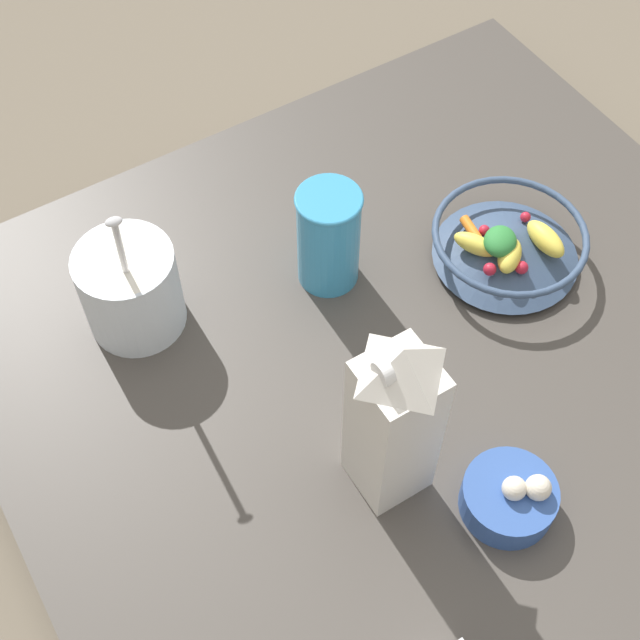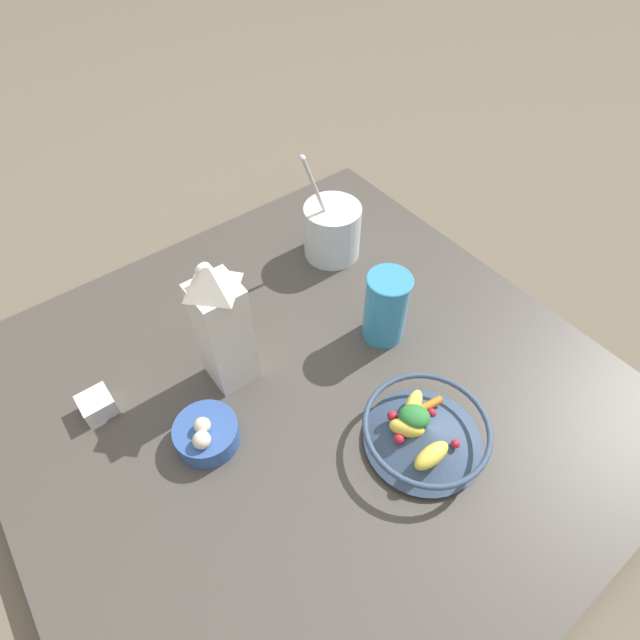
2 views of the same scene
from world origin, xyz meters
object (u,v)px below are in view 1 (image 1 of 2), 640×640
fruit_bowl (508,244)px  yogurt_tub (130,286)px  milk_carton (394,419)px  garlic_bowl (510,497)px  drinking_cup (328,236)px

fruit_bowl → yogurt_tub: 0.51m
milk_carton → garlic_bowl: bearing=42.4°
fruit_bowl → drinking_cup: drinking_cup is taller
fruit_bowl → garlic_bowl: (0.29, -0.23, -0.01)m
milk_carton → garlic_bowl: (0.11, 0.10, -0.11)m
yogurt_tub → garlic_bowl: yogurt_tub is taller
milk_carton → drinking_cup: size_ratio=1.77×
milk_carton → yogurt_tub: bearing=-156.9°
garlic_bowl → milk_carton: bearing=-137.6°
milk_carton → yogurt_tub: (-0.36, -0.16, -0.07)m
yogurt_tub → drinking_cup: yogurt_tub is taller
fruit_bowl → yogurt_tub: bearing=-110.5°
fruit_bowl → garlic_bowl: size_ratio=1.94×
fruit_bowl → garlic_bowl: 0.37m
yogurt_tub → drinking_cup: size_ratio=1.77×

